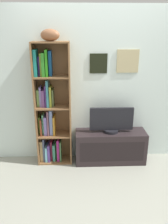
# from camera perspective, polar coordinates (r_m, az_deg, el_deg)

# --- Properties ---
(ground) EXTENTS (5.20, 5.20, 0.04)m
(ground) POSITION_cam_1_polar(r_m,az_deg,el_deg) (3.01, 4.84, -21.47)
(ground) COLOR gray
(back_wall) EXTENTS (4.80, 0.08, 2.30)m
(back_wall) POSITION_cam_1_polar(r_m,az_deg,el_deg) (3.49, 3.17, 6.28)
(back_wall) COLOR silver
(back_wall) RESTS_ON ground
(bookshelf) EXTENTS (0.51, 0.28, 1.82)m
(bookshelf) POSITION_cam_1_polar(r_m,az_deg,el_deg) (3.45, -8.43, 0.41)
(bookshelf) COLOR brown
(bookshelf) RESTS_ON ground
(football) EXTENTS (0.32, 0.27, 0.16)m
(football) POSITION_cam_1_polar(r_m,az_deg,el_deg) (3.23, -8.45, 18.35)
(football) COLOR brown
(football) RESTS_ON bookshelf
(tv_stand) EXTENTS (1.07, 0.35, 0.50)m
(tv_stand) POSITION_cam_1_polar(r_m,az_deg,el_deg) (3.64, 6.54, -8.50)
(tv_stand) COLOR black
(tv_stand) RESTS_ON ground
(television) EXTENTS (0.65, 0.22, 0.39)m
(television) POSITION_cam_1_polar(r_m,az_deg,el_deg) (3.46, 6.81, -2.10)
(television) COLOR black
(television) RESTS_ON tv_stand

